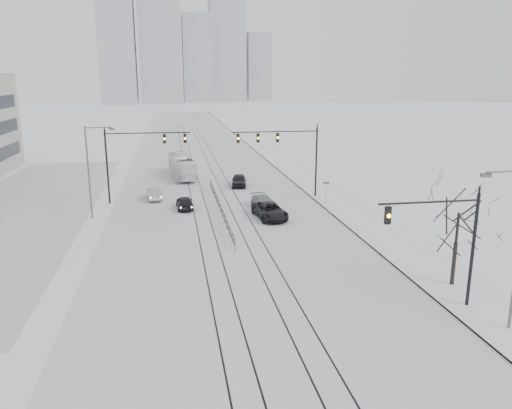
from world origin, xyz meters
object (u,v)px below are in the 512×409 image
object	(u,v)px
traffic_mast_near	(449,236)
box_truck	(182,166)
bare_tree	(458,221)
sedan_nb_right	(264,203)
sedan_nb_front	(270,211)
sedan_nb_far	(239,180)
sedan_sb_outer	(154,194)
sedan_sb_inner	(185,203)

from	to	relation	value
traffic_mast_near	box_truck	size ratio (longest dim) A/B	0.64
bare_tree	sedan_nb_right	bearing A→B (deg)	111.34
sedan_nb_front	sedan_nb_far	bearing A→B (deg)	87.37
box_truck	sedan_sb_outer	bearing A→B (deg)	68.77
sedan_sb_inner	sedan_nb_right	xyz separation A→B (m)	(8.17, -1.41, -0.02)
bare_tree	sedan_sb_outer	xyz separation A→B (m)	(-19.96, 28.00, -3.81)
traffic_mast_near	sedan_nb_front	distance (m)	22.30
traffic_mast_near	sedan_nb_right	xyz separation A→B (m)	(-6.09, 24.77, -3.89)
bare_tree	sedan_nb_right	distance (m)	23.68
sedan_sb_outer	sedan_nb_far	xyz separation A→B (m)	(10.42, 5.44, 0.07)
traffic_mast_near	sedan_sb_inner	distance (m)	30.06
sedan_nb_front	sedan_nb_right	size ratio (longest dim) A/B	1.18
bare_tree	sedan_nb_far	bearing A→B (deg)	105.92
sedan_nb_front	sedan_nb_far	xyz separation A→B (m)	(-0.94, 15.37, -0.00)
sedan_nb_front	sedan_sb_outer	bearing A→B (deg)	132.74
sedan_sb_inner	bare_tree	bearing A→B (deg)	122.84
sedan_sb_inner	box_truck	xyz separation A→B (m)	(0.21, 17.59, 0.82)
sedan_sb_outer	box_truck	distance (m)	13.26
bare_tree	box_truck	distance (m)	44.06
bare_tree	sedan_nb_far	xyz separation A→B (m)	(-9.54, 33.44, -3.74)
sedan_nb_far	box_truck	bearing A→B (deg)	141.47
sedan_nb_far	box_truck	distance (m)	10.11
traffic_mast_near	bare_tree	bearing A→B (deg)	51.24
sedan_nb_far	bare_tree	bearing A→B (deg)	-66.04
bare_tree	sedan_nb_right	size ratio (longest dim) A/B	1.32
traffic_mast_near	sedan_sb_outer	size ratio (longest dim) A/B	1.69
box_truck	sedan_nb_front	bearing A→B (deg)	103.20
traffic_mast_near	sedan_nb_front	world-z (taller)	traffic_mast_near
sedan_nb_right	sedan_nb_far	size ratio (longest dim) A/B	1.04
sedan_sb_inner	sedan_nb_front	bearing A→B (deg)	144.82
sedan_sb_outer	sedan_nb_far	world-z (taller)	sedan_nb_far
traffic_mast_near	sedan_nb_right	world-z (taller)	traffic_mast_near
sedan_nb_right	sedan_sb_inner	bearing A→B (deg)	162.70
sedan_nb_front	box_truck	distance (m)	24.02
sedan_sb_inner	box_truck	world-z (taller)	box_truck
traffic_mast_near	sedan_nb_far	world-z (taller)	traffic_mast_near
sedan_sb_outer	sedan_nb_far	distance (m)	11.76
sedan_sb_outer	sedan_nb_front	distance (m)	15.08
bare_tree	sedan_nb_front	distance (m)	20.36
traffic_mast_near	bare_tree	world-z (taller)	traffic_mast_near
sedan_sb_inner	sedan_nb_far	world-z (taller)	sedan_nb_far
sedan_nb_right	sedan_sb_outer	bearing A→B (deg)	143.94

